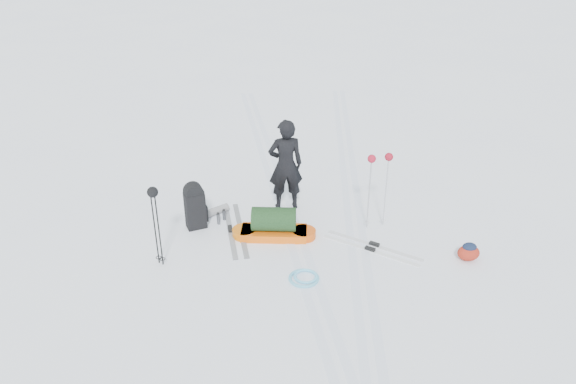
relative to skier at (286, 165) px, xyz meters
name	(u,v)px	position (x,y,z in m)	size (l,w,h in m)	color
ground	(297,243)	(0.08, -1.37, -0.94)	(200.00, 200.00, 0.00)	white
snow_hill_backdrop	(538,286)	(62.76, 82.65, -69.96)	(359.50, 192.00, 162.45)	white
ski_tracks	(323,217)	(0.69, -0.50, -0.94)	(3.38, 17.97, 0.01)	silver
skier	(286,165)	(0.00, 0.00, 0.00)	(0.69, 0.45, 1.89)	black
pulk_sled	(274,226)	(-0.32, -1.10, -0.72)	(1.60, 0.67, 0.60)	#E75B0D
expedition_rucksack	(198,206)	(-1.72, -0.56, -0.52)	(0.85, 0.84, 0.92)	black
ski_poles_black	(154,202)	(-2.32, -1.78, 0.27)	(0.19, 0.18, 1.48)	black
ski_poles_silver	(380,166)	(1.63, -0.92, 0.33)	(0.48, 0.20, 1.52)	#B6B8BD
touring_skis_grey	(235,229)	(-1.03, -0.81, -0.93)	(0.47, 2.01, 0.07)	gray
touring_skis_white	(372,248)	(1.41, -1.67, -0.93)	(1.64, 1.34, 0.07)	silver
rope_coil	(304,277)	(0.08, -2.47, -0.91)	(0.66, 0.66, 0.06)	#55B1D0
small_daypack	(469,252)	(2.98, -2.18, -0.78)	(0.47, 0.42, 0.33)	maroon
thermos_pair	(221,217)	(-1.30, -0.47, -0.83)	(0.18, 0.22, 0.25)	#56575D
stuff_sack	(286,219)	(-0.06, -0.66, -0.83)	(0.42, 0.36, 0.22)	black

